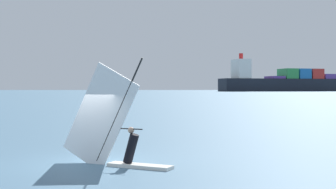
% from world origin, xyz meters
% --- Properties ---
extents(ground_plane, '(4000.00, 4000.00, 0.00)m').
position_xyz_m(ground_plane, '(0.00, 0.00, 0.00)').
color(ground_plane, '#476B84').
extents(windsurfer, '(4.43, 0.81, 4.08)m').
position_xyz_m(windsurfer, '(1.32, 0.02, 1.08)').
color(windsurfer, white).
rests_on(windsurfer, ground_plane).
extents(cargo_ship, '(149.36, 116.04, 37.95)m').
position_xyz_m(cargo_ship, '(-31.61, 481.03, 9.65)').
color(cargo_ship, black).
rests_on(cargo_ship, ground_plane).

